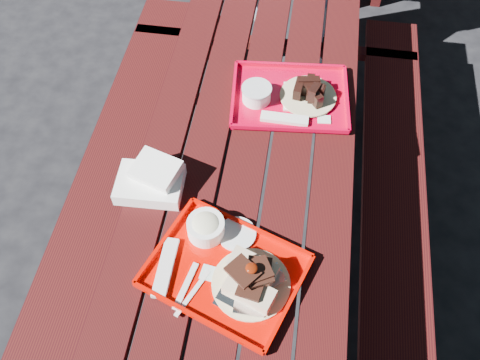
{
  "coord_description": "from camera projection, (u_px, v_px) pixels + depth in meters",
  "views": [
    {
      "loc": [
        0.15,
        -1.12,
        2.22
      ],
      "look_at": [
        0.0,
        -0.15,
        0.82
      ],
      "focal_mm": 40.0,
      "sensor_mm": 36.0,
      "label": 1
    }
  ],
  "objects": [
    {
      "name": "white_cloth",
      "position": [
        152.0,
        180.0,
        1.75
      ],
      "size": [
        0.22,
        0.19,
        0.09
      ],
      "color": "white",
      "rests_on": "picnic_table_near"
    },
    {
      "name": "ground",
      "position": [
        245.0,
        256.0,
        2.46
      ],
      "size": [
        60.0,
        60.0,
        0.0
      ],
      "primitive_type": "plane",
      "color": "black",
      "rests_on": "ground"
    },
    {
      "name": "far_tray",
      "position": [
        288.0,
        96.0,
        1.98
      ],
      "size": [
        0.46,
        0.37,
        0.07
      ],
      "color": "#C60023",
      "rests_on": "picnic_table_near"
    },
    {
      "name": "picnic_table_near",
      "position": [
        246.0,
        187.0,
        2.01
      ],
      "size": [
        1.41,
        2.4,
        0.75
      ],
      "color": "#380D0A",
      "rests_on": "ground"
    },
    {
      "name": "near_tray",
      "position": [
        228.0,
        262.0,
        1.58
      ],
      "size": [
        0.52,
        0.47,
        0.14
      ],
      "color": "#D10900",
      "rests_on": "picnic_table_near"
    }
  ]
}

